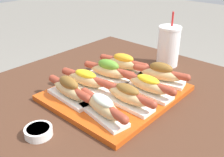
{
  "coord_description": "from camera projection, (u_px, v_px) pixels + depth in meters",
  "views": [
    {
      "loc": [
        -0.58,
        -0.56,
        1.21
      ],
      "look_at": [
        0.03,
        -0.01,
        0.8
      ],
      "focal_mm": 42.0,
      "sensor_mm": 36.0,
      "label": 1
    }
  ],
  "objects": [
    {
      "name": "serving_tray",
      "position": [
        116.0,
        93.0,
        0.92
      ],
      "size": [
        0.44,
        0.38,
        0.02
      ],
      "color": "#CC4C14",
      "rests_on": "patio_table"
    },
    {
      "name": "hot_dog_0",
      "position": [
        103.0,
        107.0,
        0.76
      ],
      "size": [
        0.09,
        0.22,
        0.07
      ],
      "color": "white",
      "rests_on": "serving_tray"
    },
    {
      "name": "hot_dog_1",
      "position": [
        127.0,
        95.0,
        0.82
      ],
      "size": [
        0.06,
        0.22,
        0.07
      ],
      "color": "white",
      "rests_on": "serving_tray"
    },
    {
      "name": "hot_dog_2",
      "position": [
        148.0,
        85.0,
        0.88
      ],
      "size": [
        0.06,
        0.22,
        0.07
      ],
      "color": "white",
      "rests_on": "serving_tray"
    },
    {
      "name": "hot_dog_3",
      "position": [
        160.0,
        74.0,
        0.96
      ],
      "size": [
        0.1,
        0.21,
        0.08
      ],
      "color": "white",
      "rests_on": "serving_tray"
    },
    {
      "name": "hot_dog_4",
      "position": [
        69.0,
        89.0,
        0.85
      ],
      "size": [
        0.07,
        0.22,
        0.08
      ],
      "color": "white",
      "rests_on": "serving_tray"
    },
    {
      "name": "hot_dog_5",
      "position": [
        86.0,
        79.0,
        0.92
      ],
      "size": [
        0.08,
        0.22,
        0.07
      ],
      "color": "white",
      "rests_on": "serving_tray"
    },
    {
      "name": "hot_dog_6",
      "position": [
        108.0,
        71.0,
        0.98
      ],
      "size": [
        0.09,
        0.22,
        0.08
      ],
      "color": "white",
      "rests_on": "serving_tray"
    },
    {
      "name": "hot_dog_7",
      "position": [
        123.0,
        63.0,
        1.05
      ],
      "size": [
        0.09,
        0.22,
        0.07
      ],
      "color": "white",
      "rests_on": "serving_tray"
    },
    {
      "name": "sauce_bowl",
      "position": [
        38.0,
        131.0,
        0.72
      ],
      "size": [
        0.08,
        0.08,
        0.02
      ],
      "color": "white",
      "rests_on": "patio_table"
    },
    {
      "name": "drink_cup",
      "position": [
        168.0,
        46.0,
        1.13
      ],
      "size": [
        0.1,
        0.1,
        0.23
      ],
      "color": "white",
      "rests_on": "patio_table"
    }
  ]
}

